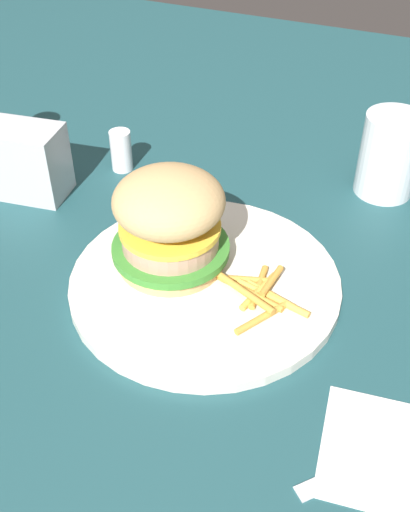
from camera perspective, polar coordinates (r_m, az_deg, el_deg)
The scene contains 9 objects.
ground_plane at distance 0.66m, azimuth 1.09°, elevation -2.79°, with size 1.60×1.60×0.00m, color #1E474C.
plate at distance 0.65m, azimuth 0.00°, elevation -2.42°, with size 0.28×0.28×0.01m, color silver.
sandwich at distance 0.64m, azimuth -3.26°, elevation 3.25°, with size 0.13×0.13×0.11m.
fries_pile at distance 0.63m, azimuth 4.97°, elevation -3.41°, with size 0.10×0.11×0.01m.
napkin at distance 0.55m, azimuth 16.56°, elevation -16.95°, with size 0.11×0.11×0.00m, color white.
fork at distance 0.55m, azimuth 16.75°, elevation -16.73°, with size 0.14×0.13×0.00m.
drink_glass at distance 0.81m, azimuth 16.47°, elevation 8.57°, with size 0.07×0.07×0.10m.
napkin_dispenser at distance 0.80m, azimuth -15.94°, elevation 8.31°, with size 0.09×0.06×0.09m, color #B7BABF.
salt_shaker at distance 0.84m, azimuth -7.69°, elevation 9.55°, with size 0.03×0.03×0.06m, color white.
Camera 1 is at (0.45, 0.18, 0.45)m, focal length 43.68 mm.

